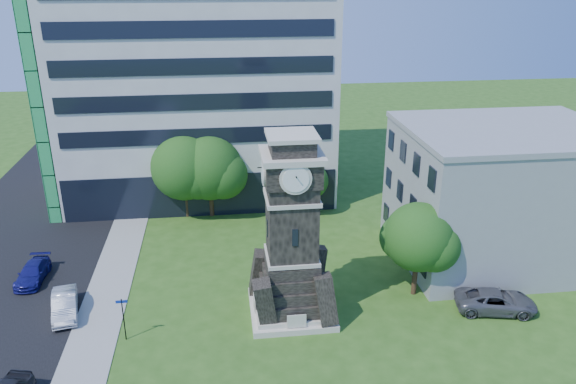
{
  "coord_description": "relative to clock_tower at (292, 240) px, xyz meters",
  "views": [
    {
      "loc": [
        -1.2,
        -29.39,
        21.13
      ],
      "look_at": [
        3.39,
        6.89,
        6.59
      ],
      "focal_mm": 35.0,
      "sensor_mm": 36.0,
      "label": 1
    }
  ],
  "objects": [
    {
      "name": "tree_nc",
      "position": [
        -5.13,
        16.45,
        -0.81
      ],
      "size": [
        6.42,
        5.84,
        7.58
      ],
      "rotation": [
        0.0,
        0.0,
        0.02
      ],
      "color": "#332114",
      "rests_on": "ground"
    },
    {
      "name": "clock_tower",
      "position": [
        0.0,
        0.0,
        0.0
      ],
      "size": [
        5.4,
        5.4,
        12.22
      ],
      "color": "beige",
      "rests_on": "ground"
    },
    {
      "name": "office_tall",
      "position": [
        -6.2,
        23.84,
        8.94
      ],
      "size": [
        26.2,
        15.11,
        28.6
      ],
      "color": "silver",
      "rests_on": "ground"
    },
    {
      "name": "tree_east",
      "position": [
        8.83,
        1.14,
        -1.06
      ],
      "size": [
        5.2,
        4.72,
        6.76
      ],
      "rotation": [
        0.0,
        0.0,
        -0.07
      ],
      "color": "#332114",
      "rests_on": "ground"
    },
    {
      "name": "street_sign",
      "position": [
        -10.47,
        -1.72,
        -3.48
      ],
      "size": [
        0.69,
        0.07,
        2.87
      ],
      "rotation": [
        0.0,
        0.0,
        0.0
      ],
      "color": "black",
      "rests_on": "ground"
    },
    {
      "name": "car_east_lot",
      "position": [
        13.44,
        -1.59,
        -4.55
      ],
      "size": [
        5.62,
        3.4,
        1.46
      ],
      "primitive_type": "imported",
      "rotation": [
        0.0,
        0.0,
        1.37
      ],
      "color": "#56565B",
      "rests_on": "ground"
    },
    {
      "name": "car_street_mid",
      "position": [
        -14.78,
        1.57,
        -4.57
      ],
      "size": [
        2.36,
        4.5,
        1.41
      ],
      "primitive_type": "imported",
      "rotation": [
        0.0,
        0.0,
        0.21
      ],
      "color": "#AFB1B7",
      "rests_on": "ground"
    },
    {
      "name": "park_bench",
      "position": [
        0.33,
        -0.53,
        -4.82
      ],
      "size": [
        1.68,
        0.45,
        0.87
      ],
      "rotation": [
        0.0,
        0.0,
        -0.13
      ],
      "color": "black",
      "rests_on": "ground"
    },
    {
      "name": "sidewalk",
      "position": [
        -12.5,
        3.0,
        -5.25
      ],
      "size": [
        3.0,
        70.0,
        0.06
      ],
      "primitive_type": "cube",
      "color": "gray",
      "rests_on": "ground"
    },
    {
      "name": "ground",
      "position": [
        -3.0,
        -2.0,
        -5.28
      ],
      "size": [
        160.0,
        160.0,
        0.0
      ],
      "primitive_type": "plane",
      "color": "#2C5317",
      "rests_on": "ground"
    },
    {
      "name": "tree_nw",
      "position": [
        -7.37,
        16.58,
        -0.73
      ],
      "size": [
        6.5,
        5.91,
        7.69
      ],
      "rotation": [
        0.0,
        0.0,
        -0.39
      ],
      "color": "#332114",
      "rests_on": "ground"
    },
    {
      "name": "tree_ne",
      "position": [
        2.96,
        15.96,
        -1.69
      ],
      "size": [
        4.83,
        4.39,
        5.94
      ],
      "rotation": [
        0.0,
        0.0,
        0.03
      ],
      "color": "#332114",
      "rests_on": "ground"
    },
    {
      "name": "car_street_north",
      "position": [
        -18.14,
        6.34,
        -4.66
      ],
      "size": [
        1.88,
        4.34,
        1.24
      ],
      "primitive_type": "imported",
      "rotation": [
        0.0,
        0.0,
        -0.03
      ],
      "color": "navy",
      "rests_on": "ground"
    },
    {
      "name": "office_low",
      "position": [
        16.97,
        6.0,
        -0.07
      ],
      "size": [
        15.2,
        12.2,
        10.4
      ],
      "color": "gray",
      "rests_on": "ground"
    }
  ]
}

